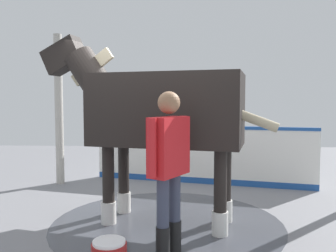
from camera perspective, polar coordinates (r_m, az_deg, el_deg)
The scene contains 6 objects.
ground_plane at distance 5.11m, azimuth -2.21°, elevation -14.90°, with size 16.00×16.00×0.02m, color gray.
wet_patch at distance 4.94m, azimuth -0.11°, elevation -15.41°, with size 3.12×3.12×0.00m, color #42444C.
barrier_wall at distance 7.08m, azimuth 5.28°, elevation -4.99°, with size 1.12×4.35×1.17m.
roof_post_near at distance 7.29m, azimuth -17.33°, elevation 2.54°, with size 0.16×0.16×2.97m, color #B7B2A8.
horse at distance 4.70m, azimuth -1.40°, elevation 2.29°, with size 1.37×3.25×2.58m.
handler at distance 3.69m, azimuth 0.14°, elevation -5.73°, with size 0.61×0.45×1.75m.
Camera 1 is at (-4.82, -0.40, 1.64)m, focal length 37.43 mm.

